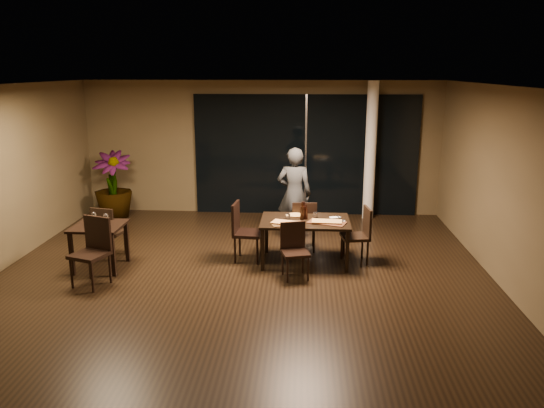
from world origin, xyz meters
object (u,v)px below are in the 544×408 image
at_px(chair_main_near, 294,247).
at_px(main_table, 305,224).
at_px(side_table, 99,232).
at_px(chair_main_right, 360,232).
at_px(chair_main_far, 304,223).
at_px(potted_plant, 113,185).
at_px(chair_side_far, 107,230).
at_px(bottle_b, 306,212).
at_px(bottle_a, 302,211).
at_px(chair_side_near, 93,248).
at_px(diner, 294,194).
at_px(bottle_c, 304,210).
at_px(chair_main_left, 243,228).

bearing_deg(chair_main_near, main_table, 60.29).
distance_m(side_table, chair_main_right, 4.37).
bearing_deg(side_table, main_table, 8.37).
relative_size(chair_main_far, potted_plant, 0.63).
xyz_separation_m(chair_side_far, bottle_b, (3.46, 0.09, 0.36)).
height_order(chair_main_far, bottle_a, bottle_a).
distance_m(chair_side_near, potted_plant, 3.83).
bearing_deg(side_table, chair_main_right, 7.06).
bearing_deg(bottle_b, potted_plant, 149.75).
height_order(chair_main_right, diner, diner).
height_order(chair_main_near, bottle_a, bottle_a).
height_order(chair_main_near, bottle_c, bottle_c).
xyz_separation_m(chair_main_right, bottle_c, (-0.96, 0.03, 0.36)).
height_order(side_table, chair_main_near, chair_main_near).
xyz_separation_m(chair_main_near, bottle_c, (0.15, 0.73, 0.41)).
bearing_deg(chair_main_near, side_table, 161.71).
relative_size(main_table, chair_main_right, 1.55).
bearing_deg(bottle_b, bottle_a, -156.07).
distance_m(chair_main_left, bottle_c, 1.10).
distance_m(chair_main_near, chair_main_right, 1.31).
xyz_separation_m(side_table, potted_plant, (-0.85, 3.05, 0.12)).
bearing_deg(bottle_a, side_table, -171.04).
xyz_separation_m(side_table, bottle_c, (3.38, 0.57, 0.28)).
xyz_separation_m(main_table, diner, (-0.21, 1.27, 0.23)).
bearing_deg(main_table, bottle_b, 76.40).
height_order(chair_main_far, chair_side_near, chair_side_near).
xyz_separation_m(main_table, bottle_c, (-0.02, 0.07, 0.23)).
distance_m(chair_main_right, bottle_c, 1.03).
bearing_deg(bottle_c, chair_side_far, -178.30).
bearing_deg(chair_side_near, chair_main_right, 35.42).
relative_size(chair_side_near, diner, 0.58).
bearing_deg(chair_main_far, side_table, 15.55).
xyz_separation_m(chair_main_near, chair_side_far, (-3.28, 0.63, 0.03)).
xyz_separation_m(bottle_a, bottle_c, (0.03, 0.04, -0.00)).
xyz_separation_m(chair_main_near, potted_plant, (-4.08, 3.21, 0.25)).
xyz_separation_m(chair_main_far, chair_main_near, (-0.15, -1.21, -0.03)).
xyz_separation_m(main_table, chair_main_far, (-0.01, 0.55, -0.15)).
xyz_separation_m(side_table, chair_side_near, (0.16, -0.65, -0.04)).
height_order(main_table, chair_main_right, chair_main_right).
bearing_deg(bottle_c, diner, 98.97).
xyz_separation_m(chair_main_far, diner, (-0.20, 0.72, 0.38)).
height_order(diner, bottle_a, diner).
distance_m(chair_main_near, chair_main_left, 1.14).
height_order(bottle_a, bottle_c, bottle_a).
bearing_deg(chair_main_far, chair_main_near, 81.05).
distance_m(main_table, chair_main_right, 0.95).
bearing_deg(potted_plant, chair_main_right, -25.80).
bearing_deg(diner, chair_main_right, 136.39).
bearing_deg(bottle_c, potted_plant, 149.66).
bearing_deg(chair_main_left, chair_side_far, 96.79).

